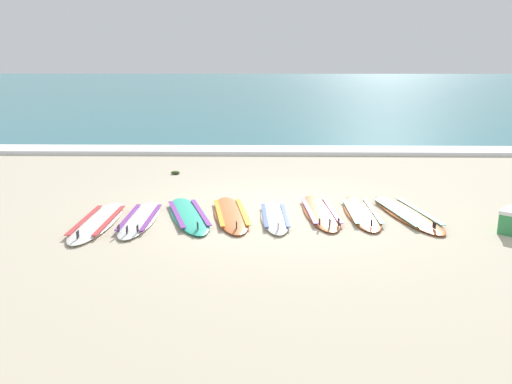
# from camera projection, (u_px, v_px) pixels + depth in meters

# --- Properties ---
(ground_plane) EXTENTS (80.00, 80.00, 0.00)m
(ground_plane) POSITION_uv_depth(u_px,v_px,m) (277.00, 211.00, 9.61)
(ground_plane) COLOR #C1B599
(sea) EXTENTS (80.00, 60.00, 0.10)m
(sea) POSITION_uv_depth(u_px,v_px,m) (269.00, 88.00, 43.85)
(sea) COLOR teal
(sea) RESTS_ON ground
(wave_foam_strip) EXTENTS (80.00, 1.12, 0.11)m
(wave_foam_strip) POSITION_uv_depth(u_px,v_px,m) (273.00, 150.00, 15.35)
(wave_foam_strip) COLOR white
(wave_foam_strip) RESTS_ON ground
(surfboard_0) EXTENTS (0.60, 2.34, 0.18)m
(surfboard_0) POSITION_uv_depth(u_px,v_px,m) (97.00, 222.00, 8.90)
(surfboard_0) COLOR silver
(surfboard_0) RESTS_ON ground
(surfboard_1) EXTENTS (0.54, 2.14, 0.18)m
(surfboard_1) POSITION_uv_depth(u_px,v_px,m) (140.00, 219.00, 9.04)
(surfboard_1) COLOR white
(surfboard_1) RESTS_ON ground
(surfboard_2) EXTENTS (1.24, 2.39, 0.18)m
(surfboard_2) POSITION_uv_depth(u_px,v_px,m) (189.00, 215.00, 9.27)
(surfboard_2) COLOR #2DB793
(surfboard_2) RESTS_ON ground
(surfboard_3) EXTENTS (0.94, 2.35, 0.18)m
(surfboard_3) POSITION_uv_depth(u_px,v_px,m) (231.00, 214.00, 9.32)
(surfboard_3) COLOR orange
(surfboard_3) RESTS_ON ground
(surfboard_4) EXTENTS (0.58, 1.95, 0.18)m
(surfboard_4) POSITION_uv_depth(u_px,v_px,m) (275.00, 217.00, 9.15)
(surfboard_4) COLOR silver
(surfboard_4) RESTS_ON ground
(surfboard_5) EXTENTS (0.73, 2.30, 0.18)m
(surfboard_5) POSITION_uv_depth(u_px,v_px,m) (320.00, 212.00, 9.44)
(surfboard_5) COLOR orange
(surfboard_5) RESTS_ON ground
(surfboard_6) EXTENTS (0.58, 2.21, 0.18)m
(surfboard_6) POSITION_uv_depth(u_px,v_px,m) (361.00, 212.00, 9.41)
(surfboard_6) COLOR orange
(surfboard_6) RESTS_ON ground
(surfboard_7) EXTENTS (1.08, 2.51, 0.18)m
(surfboard_7) POSITION_uv_depth(u_px,v_px,m) (407.00, 213.00, 9.36)
(surfboard_7) COLOR orange
(surfboard_7) RESTS_ON ground
(cooler_box) EXTENTS (0.53, 0.55, 0.38)m
(cooler_box) POSITION_uv_depth(u_px,v_px,m) (512.00, 221.00, 8.43)
(cooler_box) COLOR #338C4C
(cooler_box) RESTS_ON ground
(seaweed_clump_near_shoreline) EXTENTS (0.21, 0.17, 0.07)m
(seaweed_clump_near_shoreline) POSITION_uv_depth(u_px,v_px,m) (175.00, 173.00, 12.57)
(seaweed_clump_near_shoreline) COLOR #384723
(seaweed_clump_near_shoreline) RESTS_ON ground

